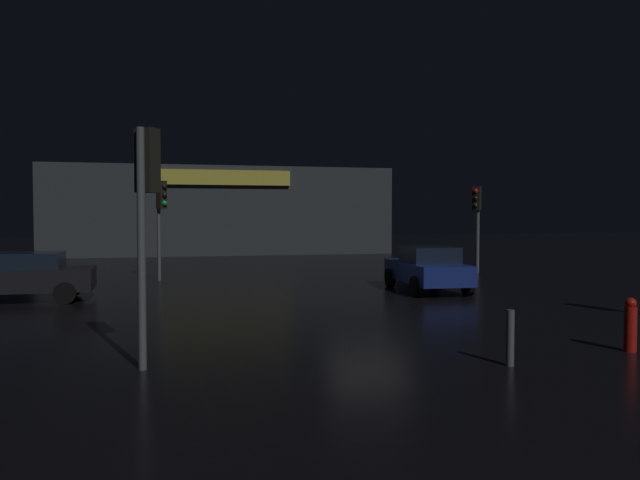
{
  "coord_description": "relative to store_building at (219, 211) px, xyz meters",
  "views": [
    {
      "loc": [
        -5.73,
        -17.65,
        2.44
      ],
      "look_at": [
        -0.6,
        3.78,
        1.59
      ],
      "focal_mm": 35.25,
      "sensor_mm": 36.0,
      "label": 1
    }
  ],
  "objects": [
    {
      "name": "ground_plane",
      "position": [
        2.52,
        -24.43,
        -2.75
      ],
      "size": [
        120.0,
        120.0,
        0.0
      ],
      "primitive_type": "plane",
      "color": "black"
    },
    {
      "name": "store_building",
      "position": [
        0.0,
        0.0,
        0.0
      ],
      "size": [
        21.37,
        8.08,
        5.48
      ],
      "color": "#33383D",
      "rests_on": "ground"
    },
    {
      "name": "traffic_signal_main",
      "position": [
        9.58,
        -17.55,
        -0.15
      ],
      "size": [
        0.42,
        0.42,
        3.69
      ],
      "color": "#595B60",
      "rests_on": "ground"
    },
    {
      "name": "traffic_signal_cross_left",
      "position": [
        -3.57,
        -31.75,
        0.05
      ],
      "size": [
        0.41,
        0.43,
        3.82
      ],
      "color": "#595B60",
      "rests_on": "ground"
    },
    {
      "name": "traffic_signal_cross_right",
      "position": [
        -3.53,
        -17.88,
        -0.02
      ],
      "size": [
        0.42,
        0.42,
        3.74
      ],
      "color": "#595B60",
      "rests_on": "ground"
    },
    {
      "name": "car_near",
      "position": [
        4.9,
        -23.2,
        -2.01
      ],
      "size": [
        2.06,
        4.13,
        1.45
      ],
      "color": "navy",
      "rests_on": "ground"
    },
    {
      "name": "car_far",
      "position": [
        -7.34,
        -22.78,
        -2.03
      ],
      "size": [
        4.06,
        2.02,
        1.4
      ],
      "color": "black",
      "rests_on": "ground"
    },
    {
      "name": "fire_hydrant",
      "position": [
        4.82,
        -32.5,
        -2.26
      ],
      "size": [
        0.22,
        0.22,
        0.97
      ],
      "color": "red",
      "rests_on": "ground"
    },
    {
      "name": "bollard_kerb_a",
      "position": [
        2.15,
        -32.97,
        -2.29
      ],
      "size": [
        0.13,
        0.13,
        0.92
      ],
      "primitive_type": "cylinder",
      "color": "#595B60",
      "rests_on": "ground"
    }
  ]
}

